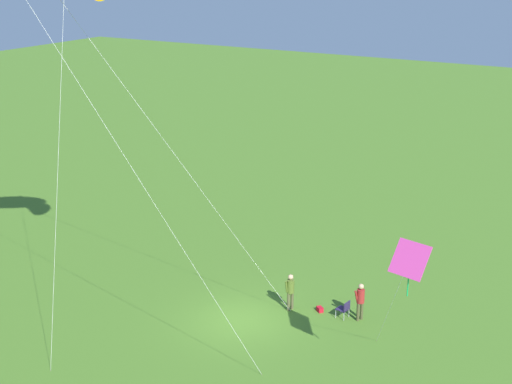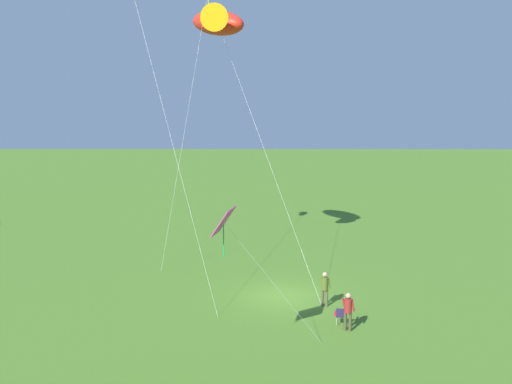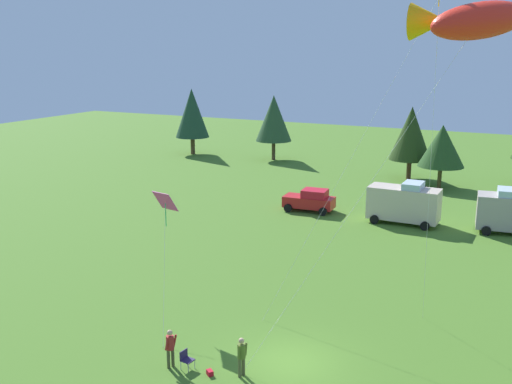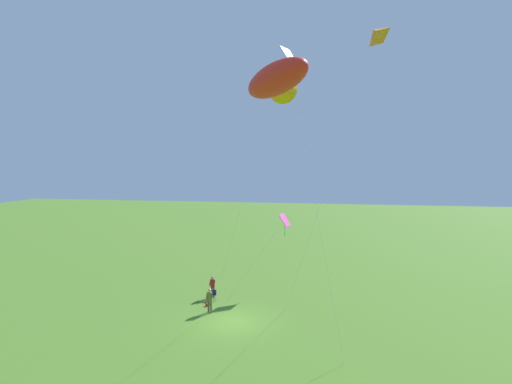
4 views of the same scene
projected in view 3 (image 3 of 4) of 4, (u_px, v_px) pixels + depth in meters
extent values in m
plane|color=#457023|center=(292.00, 362.00, 26.20)|extent=(160.00, 160.00, 0.00)
cylinder|color=#505130|center=(243.00, 366.00, 25.05)|extent=(0.14, 0.14, 0.85)
cylinder|color=#505130|center=(240.00, 368.00, 24.90)|extent=(0.14, 0.14, 0.85)
cylinder|color=#4E6322|center=(241.00, 351.00, 24.80)|extent=(0.43, 0.43, 0.62)
sphere|color=tan|center=(241.00, 341.00, 24.69)|extent=(0.24, 0.24, 0.24)
cylinder|color=#4E6322|center=(246.00, 349.00, 24.89)|extent=(0.14, 0.18, 0.56)
cylinder|color=#4E6322|center=(239.00, 352.00, 24.61)|extent=(0.14, 0.19, 0.56)
cube|color=#2A2048|center=(188.00, 360.00, 25.52)|extent=(0.54, 0.54, 0.04)
cube|color=#2A2048|center=(184.00, 355.00, 25.59)|extent=(0.11, 0.48, 0.40)
cylinder|color=#A5A8AD|center=(195.00, 364.00, 25.62)|extent=(0.03, 0.03, 0.42)
cylinder|color=#A5A8AD|center=(188.00, 368.00, 25.28)|extent=(0.03, 0.03, 0.42)
cylinder|color=#A5A8AD|center=(187.00, 361.00, 25.85)|extent=(0.03, 0.03, 0.42)
cylinder|color=#A5A8AD|center=(181.00, 365.00, 25.51)|extent=(0.03, 0.03, 0.42)
cylinder|color=#444627|center=(173.00, 357.00, 25.75)|extent=(0.14, 0.14, 0.85)
cylinder|color=#444627|center=(168.00, 359.00, 25.61)|extent=(0.14, 0.14, 0.85)
cylinder|color=maroon|center=(170.00, 343.00, 25.50)|extent=(0.45, 0.45, 0.62)
sphere|color=tan|center=(170.00, 333.00, 25.39)|extent=(0.24, 0.24, 0.24)
cylinder|color=maroon|center=(175.00, 341.00, 25.58)|extent=(0.17, 0.25, 0.55)
cylinder|color=maroon|center=(167.00, 344.00, 25.32)|extent=(0.16, 0.22, 0.56)
cube|color=red|center=(210.00, 373.00, 25.13)|extent=(0.39, 0.37, 0.22)
cube|color=red|center=(309.00, 202.00, 50.22)|extent=(4.32, 2.09, 0.90)
cube|color=red|center=(315.00, 193.00, 49.85)|extent=(2.11, 1.79, 0.65)
cylinder|color=black|center=(329.00, 206.00, 50.66)|extent=(0.69, 0.27, 0.68)
cylinder|color=black|center=(323.00, 212.00, 48.88)|extent=(0.69, 0.27, 0.68)
cylinder|color=black|center=(295.00, 203.00, 51.77)|extent=(0.69, 0.27, 0.68)
cylinder|color=black|center=(288.00, 208.00, 49.98)|extent=(0.69, 0.27, 0.68)
cube|color=beige|center=(404.00, 203.00, 46.55)|extent=(5.44, 2.29, 2.50)
cube|color=silver|center=(413.00, 186.00, 45.91)|extent=(1.43, 2.05, 0.50)
cylinder|color=black|center=(431.00, 218.00, 47.01)|extent=(0.68, 0.23, 0.68)
cylinder|color=black|center=(425.00, 226.00, 44.95)|extent=(0.68, 0.23, 0.68)
cylinder|color=black|center=(382.00, 212.00, 48.73)|extent=(0.68, 0.23, 0.68)
cylinder|color=black|center=(374.00, 220.00, 46.67)|extent=(0.68, 0.23, 0.68)
cube|color=silver|center=(508.00, 192.00, 43.80)|extent=(1.63, 2.18, 0.50)
cylinder|color=black|center=(486.00, 231.00, 43.76)|extent=(0.70, 0.30, 0.68)
cylinder|color=black|center=(485.00, 222.00, 45.95)|extent=(0.70, 0.30, 0.68)
cylinder|color=brown|center=(193.00, 145.00, 77.11)|extent=(0.55, 0.55, 2.21)
cone|color=#1D3E29|center=(192.00, 113.00, 76.12)|extent=(4.27, 4.27, 6.17)
cylinder|color=#473624|center=(274.00, 150.00, 73.21)|extent=(0.44, 0.44, 2.33)
cone|color=#264628|center=(274.00, 118.00, 72.28)|extent=(4.34, 4.34, 5.51)
cylinder|color=#523623|center=(409.00, 169.00, 62.54)|extent=(0.47, 0.47, 2.05)
cone|color=#233914|center=(411.00, 133.00, 61.65)|extent=(4.29, 4.29, 5.50)
cylinder|color=#463F20|center=(440.00, 177.00, 58.46)|extent=(0.39, 0.39, 2.14)
cone|color=#21441B|center=(442.00, 146.00, 57.73)|extent=(4.45, 4.45, 4.06)
ellipsoid|color=red|center=(480.00, 21.00, 23.36)|extent=(4.44, 4.25, 2.00)
cone|color=#EAA60A|center=(429.00, 21.00, 24.19)|extent=(1.51, 1.52, 1.52)
cylinder|color=silver|center=(356.00, 204.00, 24.29)|extent=(7.75, 5.56, 14.43)
cylinder|color=#4C3823|center=(241.00, 374.00, 25.22)|extent=(0.04, 0.04, 0.01)
cube|color=#D43C97|center=(165.00, 201.00, 30.56)|extent=(1.34, 0.95, 1.03)
cylinder|color=#10B155|center=(166.00, 215.00, 30.73)|extent=(0.04, 0.04, 1.22)
cylinder|color=silver|center=(164.00, 270.00, 29.01)|extent=(2.37, 3.97, 5.76)
cylinder|color=#4C3823|center=(163.00, 347.00, 27.45)|extent=(0.04, 0.04, 0.01)
cylinder|color=silver|center=(352.00, 156.00, 29.00)|extent=(7.15, 5.18, 16.60)
cylinder|color=#4C3823|center=(263.00, 320.00, 30.23)|extent=(0.04, 0.04, 0.01)
cylinder|color=silver|center=(430.00, 169.00, 27.29)|extent=(0.26, 3.00, 15.98)
cylinder|color=#4C3823|center=(423.00, 317.00, 30.52)|extent=(0.04, 0.04, 0.01)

